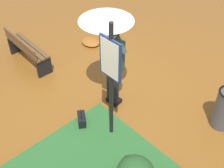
{
  "coord_description": "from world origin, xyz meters",
  "views": [
    {
      "loc": [
        -3.34,
        3.04,
        4.21
      ],
      "look_at": [
        -0.49,
        0.39,
        0.85
      ],
      "focal_mm": 46.39,
      "sensor_mm": 36.0,
      "label": 1
    }
  ],
  "objects_px": {
    "person_with_umbrella": "(109,36)",
    "park_bench": "(27,49)",
    "handbag": "(82,120)",
    "info_sign_post": "(111,72)"
  },
  "relations": [
    {
      "from": "person_with_umbrella",
      "to": "park_bench",
      "type": "distance_m",
      "value": 2.61
    },
    {
      "from": "person_with_umbrella",
      "to": "handbag",
      "type": "bearing_deg",
      "value": 98.48
    },
    {
      "from": "person_with_umbrella",
      "to": "info_sign_post",
      "type": "distance_m",
      "value": 0.88
    },
    {
      "from": "park_bench",
      "to": "person_with_umbrella",
      "type": "bearing_deg",
      "value": -166.65
    },
    {
      "from": "handbag",
      "to": "park_bench",
      "type": "bearing_deg",
      "value": -6.87
    },
    {
      "from": "info_sign_post",
      "to": "handbag",
      "type": "distance_m",
      "value": 1.45
    },
    {
      "from": "person_with_umbrella",
      "to": "handbag",
      "type": "height_order",
      "value": "person_with_umbrella"
    },
    {
      "from": "info_sign_post",
      "to": "park_bench",
      "type": "xyz_separation_m",
      "value": [
        2.94,
        -0.03,
        -1.04
      ]
    },
    {
      "from": "person_with_umbrella",
      "to": "info_sign_post",
      "type": "bearing_deg",
      "value": 139.05
    },
    {
      "from": "person_with_umbrella",
      "to": "park_bench",
      "type": "height_order",
      "value": "person_with_umbrella"
    }
  ]
}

